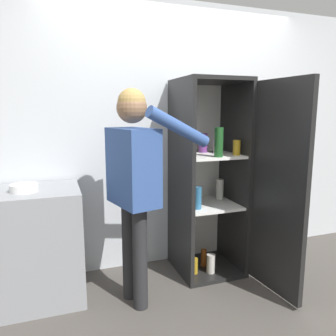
% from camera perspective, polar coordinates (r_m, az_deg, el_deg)
% --- Properties ---
extents(ground_plane, '(12.00, 12.00, 0.00)m').
position_cam_1_polar(ground_plane, '(2.82, 8.86, -22.91)').
color(ground_plane, '#4C4742').
extents(wall_back, '(7.00, 0.06, 2.55)m').
position_cam_1_polar(wall_back, '(3.28, 1.33, 5.51)').
color(wall_back, silver).
rests_on(wall_back, ground_plane).
extents(refrigerator, '(0.68, 1.19, 1.81)m').
position_cam_1_polar(refrigerator, '(3.05, 8.97, -2.06)').
color(refrigerator, black).
rests_on(refrigerator, ground_plane).
extents(person, '(0.75, 0.57, 1.69)m').
position_cam_1_polar(person, '(2.49, -5.93, -0.65)').
color(person, '#262628').
rests_on(person, ground_plane).
extents(counter, '(0.71, 0.61, 0.92)m').
position_cam_1_polar(counter, '(2.91, -21.95, -12.34)').
color(counter, gray).
rests_on(counter, ground_plane).
extents(bowl, '(0.21, 0.21, 0.06)m').
position_cam_1_polar(bowl, '(2.72, -23.78, -3.18)').
color(bowl, white).
rests_on(bowl, counter).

